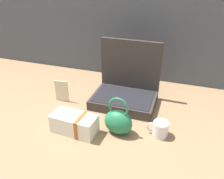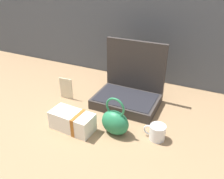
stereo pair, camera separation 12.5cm
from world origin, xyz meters
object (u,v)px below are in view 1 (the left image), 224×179
at_px(cream_toiletry_bag, 75,124).
at_px(coffee_mug, 160,129).
at_px(open_suitcase, 126,89).
at_px(teal_pouch_handbag, 118,121).
at_px(info_card_left, 62,91).

bearing_deg(cream_toiletry_bag, coffee_mug, 14.84).
xyz_separation_m(open_suitcase, coffee_mug, (0.26, -0.27, -0.05)).
xyz_separation_m(teal_pouch_handbag, cream_toiletry_bag, (-0.22, -0.07, -0.02)).
distance_m(open_suitcase, info_card_left, 0.41).
bearing_deg(cream_toiletry_bag, teal_pouch_handbag, 16.63).
relative_size(coffee_mug, info_card_left, 0.79).
xyz_separation_m(teal_pouch_handbag, info_card_left, (-0.44, 0.19, -0.00)).
relative_size(open_suitcase, coffee_mug, 3.43).
distance_m(teal_pouch_handbag, info_card_left, 0.48).
xyz_separation_m(open_suitcase, teal_pouch_handbag, (0.05, -0.32, -0.02)).
xyz_separation_m(teal_pouch_handbag, coffee_mug, (0.21, 0.05, -0.03)).
bearing_deg(info_card_left, cream_toiletry_bag, -53.94).
bearing_deg(coffee_mug, info_card_left, 167.47).
distance_m(teal_pouch_handbag, cream_toiletry_bag, 0.23).
distance_m(cream_toiletry_bag, info_card_left, 0.34).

